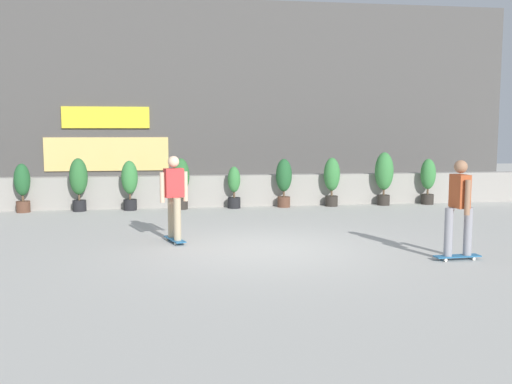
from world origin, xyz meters
name	(u,v)px	position (x,y,z in m)	size (l,w,h in m)	color
ground_plane	(268,249)	(0.00, 0.00, 0.00)	(48.00, 48.00, 0.00)	#B2AFA8
planter_wall	(234,191)	(0.00, 6.00, 0.45)	(18.00, 0.40, 0.90)	gray
building_backdrop	(221,100)	(-0.01, 10.00, 3.25)	(20.00, 2.08, 6.50)	#4C4947
potted_plant_0	(22,185)	(-5.71, 5.55, 0.73)	(0.42, 0.42, 1.31)	brown
potted_plant_1	(79,181)	(-4.25, 5.55, 0.83)	(0.48, 0.48, 1.44)	black
potted_plant_2	(130,182)	(-2.90, 5.55, 0.77)	(0.45, 0.45, 1.36)	black
potted_plant_3	(181,180)	(-1.51, 5.55, 0.81)	(0.47, 0.47, 1.42)	#2D2823
potted_plant_4	(234,186)	(-0.04, 5.55, 0.61)	(0.36, 0.36, 1.17)	black
potted_plant_5	(284,180)	(1.39, 5.55, 0.78)	(0.45, 0.45, 1.38)	brown
potted_plant_6	(332,179)	(2.79, 5.55, 0.80)	(0.47, 0.47, 1.40)	#2D2823
potted_plant_7	(384,174)	(4.36, 5.55, 0.91)	(0.54, 0.54, 1.55)	#2D2823
potted_plant_8	(428,179)	(5.73, 5.55, 0.76)	(0.44, 0.44, 1.35)	#2D2823
skater_by_wall_right	(459,205)	(3.04, -1.32, 0.94)	(0.81, 0.56, 1.70)	#266699
skater_foreground	(174,195)	(-1.70, 0.87, 0.94)	(0.54, 0.82, 1.70)	#266699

